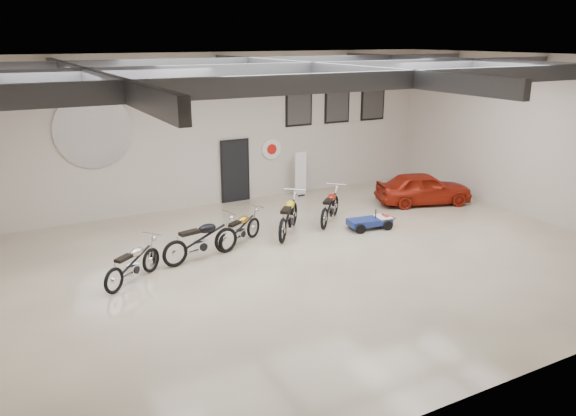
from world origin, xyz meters
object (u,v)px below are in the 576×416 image
motorcycle_gold (240,228)px  go_kart (374,219)px  motorcycle_silver (133,263)px  banner_stand (300,173)px  motorcycle_black (201,239)px  motorcycle_yellow (288,215)px  vintage_car (424,188)px  motorcycle_red (330,206)px

motorcycle_gold → go_kart: bearing=-40.1°
motorcycle_silver → banner_stand: bearing=-4.0°
motorcycle_silver → motorcycle_black: motorcycle_black is taller
motorcycle_yellow → go_kart: (2.47, -0.77, -0.28)m
motorcycle_silver → motorcycle_yellow: size_ratio=0.86×
motorcycle_yellow → vintage_car: bearing=-44.2°
banner_stand → motorcycle_yellow: size_ratio=0.77×
banner_stand → motorcycle_red: banner_stand is taller
banner_stand → motorcycle_yellow: (-2.31, -3.37, -0.27)m
vintage_car → motorcycle_gold: bearing=113.3°
motorcycle_silver → motorcycle_black: 1.95m
motorcycle_gold → vintage_car: vintage_car is taller
motorcycle_yellow → motorcycle_black: bearing=143.7°
motorcycle_gold → motorcycle_red: size_ratio=0.90×
motorcycle_yellow → go_kart: bearing=-66.9°
motorcycle_red → go_kart: 1.41m
motorcycle_silver → go_kart: size_ratio=1.17×
motorcycle_black → motorcycle_gold: 1.43m
banner_stand → vintage_car: bearing=-45.6°
motorcycle_silver → motorcycle_red: motorcycle_red is taller
banner_stand → motorcycle_black: 6.59m
motorcycle_gold → motorcycle_yellow: (1.56, 0.14, 0.10)m
motorcycle_red → motorcycle_silver: bearing=150.1°
motorcycle_black → vintage_car: bearing=-3.4°
motorcycle_black → motorcycle_gold: bearing=10.6°
motorcycle_black → go_kart: 5.36m
banner_stand → motorcycle_yellow: banner_stand is taller
motorcycle_gold → motorcycle_yellow: size_ratio=0.83×
banner_stand → go_kart: size_ratio=1.05×
motorcycle_yellow → vintage_car: size_ratio=0.68×
motorcycle_yellow → go_kart: size_ratio=1.36×
motorcycle_red → vintage_car: vintage_car is taller
motorcycle_red → vintage_car: 3.86m
motorcycle_silver → motorcycle_red: (6.38, 1.58, 0.03)m
go_kart → motorcycle_silver: bearing=-168.3°
motorcycle_silver → motorcycle_yellow: (4.75, 1.24, 0.08)m
motorcycle_yellow → banner_stand: bearing=6.1°
motorcycle_gold → go_kart: size_ratio=1.12×
motorcycle_black → go_kart: size_ratio=1.34×
motorcycle_black → motorcycle_yellow: (2.89, 0.68, 0.01)m
go_kart → vintage_car: bearing=30.8°
motorcycle_yellow → motorcycle_red: (1.63, 0.34, -0.05)m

